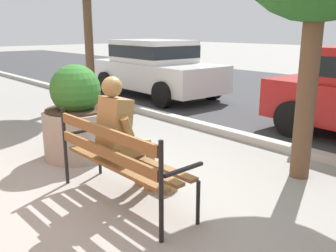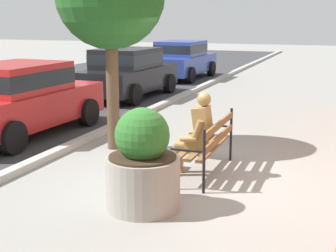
{
  "view_description": "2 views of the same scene",
  "coord_description": "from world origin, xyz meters",
  "px_view_note": "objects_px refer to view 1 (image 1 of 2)",
  "views": [
    {
      "loc": [
        3.38,
        -2.1,
        1.84
      ],
      "look_at": [
        0.26,
        0.65,
        0.75
      ],
      "focal_mm": 39.45,
      "sensor_mm": 36.0,
      "label": 1
    },
    {
      "loc": [
        -7.05,
        -2.1,
        2.5
      ],
      "look_at": [
        0.26,
        0.65,
        0.75
      ],
      "focal_mm": 51.96,
      "sensor_mm": 36.0,
      "label": 2
    }
  ],
  "objects_px": {
    "bronze_statue_seated": "(127,138)",
    "concrete_planter": "(77,118)",
    "parked_car_white": "(155,66)",
    "park_bench": "(118,156)"
  },
  "relations": [
    {
      "from": "bronze_statue_seated",
      "to": "parked_car_white",
      "type": "height_order",
      "value": "parked_car_white"
    },
    {
      "from": "bronze_statue_seated",
      "to": "concrete_planter",
      "type": "distance_m",
      "value": 1.57
    },
    {
      "from": "concrete_planter",
      "to": "bronze_statue_seated",
      "type": "bearing_deg",
      "value": -7.93
    },
    {
      "from": "bronze_statue_seated",
      "to": "concrete_planter",
      "type": "height_order",
      "value": "bronze_statue_seated"
    },
    {
      "from": "concrete_planter",
      "to": "parked_car_white",
      "type": "xyz_separation_m",
      "value": [
        -3.2,
        4.12,
        0.26
      ]
    },
    {
      "from": "concrete_planter",
      "to": "parked_car_white",
      "type": "relative_size",
      "value": 0.33
    },
    {
      "from": "parked_car_white",
      "to": "concrete_planter",
      "type": "bearing_deg",
      "value": -52.2
    },
    {
      "from": "parked_car_white",
      "to": "bronze_statue_seated",
      "type": "bearing_deg",
      "value": -42.38
    },
    {
      "from": "park_bench",
      "to": "parked_car_white",
      "type": "bearing_deg",
      "value": 137.06
    },
    {
      "from": "park_bench",
      "to": "concrete_planter",
      "type": "bearing_deg",
      "value": 165.77
    }
  ]
}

